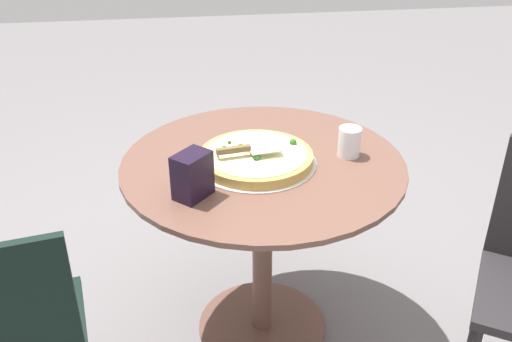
% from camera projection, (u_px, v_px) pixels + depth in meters
% --- Properties ---
extents(ground_plane, '(10.00, 10.00, 0.00)m').
position_uv_depth(ground_plane, '(262.00, 327.00, 2.21)').
color(ground_plane, slate).
extents(patio_table, '(0.93, 0.93, 0.73)m').
position_uv_depth(patio_table, '(263.00, 211.00, 1.95)').
color(patio_table, brown).
rests_on(patio_table, ground).
extents(pizza_on_tray, '(0.39, 0.39, 0.06)m').
position_uv_depth(pizza_on_tray, '(256.00, 158.00, 1.84)').
color(pizza_on_tray, silver).
rests_on(pizza_on_tray, patio_table).
extents(pizza_server, '(0.09, 0.21, 0.02)m').
position_uv_depth(pizza_server, '(249.00, 149.00, 1.80)').
color(pizza_server, silver).
rests_on(pizza_server, pizza_on_tray).
extents(drinking_cup, '(0.08, 0.08, 0.10)m').
position_uv_depth(drinking_cup, '(349.00, 141.00, 1.87)').
color(drinking_cup, silver).
rests_on(drinking_cup, patio_table).
extents(napkin_dispenser, '(0.13, 0.13, 0.14)m').
position_uv_depth(napkin_dispenser, '(192.00, 175.00, 1.63)').
color(napkin_dispenser, black).
rests_on(napkin_dispenser, patio_table).
extents(patio_chair_far, '(0.46, 0.46, 0.88)m').
position_uv_depth(patio_chair_far, '(5.00, 341.00, 1.46)').
color(patio_chair_far, black).
rests_on(patio_chair_far, ground).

